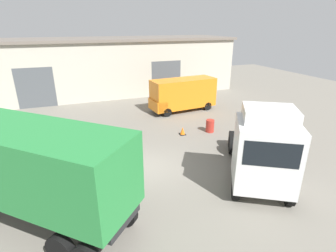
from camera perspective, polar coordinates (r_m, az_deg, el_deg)
ground_plane at (r=14.09m, az=-4.26°, el=-9.11°), size 60.00×60.00×0.00m
warehouse_building at (r=29.85m, az=-14.50°, el=12.51°), size 28.81×7.84×5.78m
tractor_unit_white at (r=12.46m, az=19.99°, el=-5.05°), size 5.43×6.71×3.96m
container_trailer_green at (r=11.21m, az=-31.11°, el=-6.27°), size 8.83×8.48×3.92m
delivery_van_orange at (r=22.79m, az=3.03°, el=6.99°), size 5.84×2.55×2.78m
oil_drum at (r=18.65m, az=9.12°, el=0.03°), size 0.58×0.58×0.88m
traffic_cone at (r=18.02m, az=3.19°, el=-1.13°), size 0.40×0.40×0.55m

